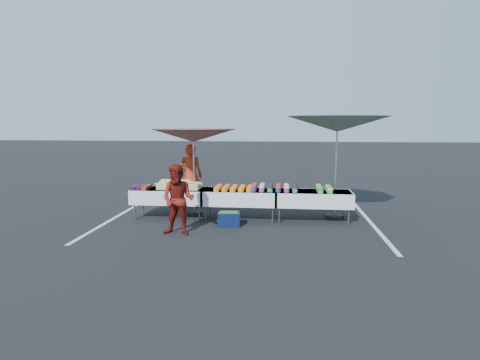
# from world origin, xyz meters

# --- Properties ---
(ground) EXTENTS (80.00, 80.00, 0.00)m
(ground) POSITION_xyz_m (0.00, 0.00, 0.00)
(ground) COLOR black
(stripe_left) EXTENTS (0.10, 5.00, 0.00)m
(stripe_left) POSITION_xyz_m (-3.20, 0.00, 0.00)
(stripe_left) COLOR silver
(stripe_left) RESTS_ON ground
(stripe_right) EXTENTS (0.10, 5.00, 0.00)m
(stripe_right) POSITION_xyz_m (3.20, 0.00, 0.00)
(stripe_right) COLOR silver
(stripe_right) RESTS_ON ground
(table_left) EXTENTS (1.86, 0.81, 0.75)m
(table_left) POSITION_xyz_m (-1.80, 0.00, 0.58)
(table_left) COLOR white
(table_left) RESTS_ON ground
(table_center) EXTENTS (1.86, 0.81, 0.75)m
(table_center) POSITION_xyz_m (0.00, 0.00, 0.58)
(table_center) COLOR white
(table_center) RESTS_ON ground
(table_right) EXTENTS (1.86, 0.81, 0.75)m
(table_right) POSITION_xyz_m (1.80, 0.00, 0.58)
(table_right) COLOR white
(table_right) RESTS_ON ground
(berry_punnets) EXTENTS (0.40, 0.54, 0.08)m
(berry_punnets) POSITION_xyz_m (-2.51, -0.06, 0.79)
(berry_punnets) COLOR black
(berry_punnets) RESTS_ON table_left
(corn_pile) EXTENTS (1.16, 0.57, 0.26)m
(corn_pile) POSITION_xyz_m (-1.56, 0.04, 0.84)
(corn_pile) COLOR #A8BE61
(corn_pile) RESTS_ON table_left
(plastic_bags) EXTENTS (0.30, 0.25, 0.05)m
(plastic_bags) POSITION_xyz_m (-1.50, -0.30, 0.78)
(plastic_bags) COLOR white
(plastic_bags) RESTS_ON table_left
(carrot_bowls) EXTENTS (0.95, 0.69, 0.11)m
(carrot_bowls) POSITION_xyz_m (-0.15, -0.01, 0.80)
(carrot_bowls) COLOR orange
(carrot_bowls) RESTS_ON table_center
(potato_cups) EXTENTS (1.14, 0.58, 0.16)m
(potato_cups) POSITION_xyz_m (0.85, 0.00, 0.83)
(potato_cups) COLOR #203B98
(potato_cups) RESTS_ON table_right
(bean_baskets) EXTENTS (0.36, 0.68, 0.15)m
(bean_baskets) POSITION_xyz_m (2.06, -0.01, 0.82)
(bean_baskets) COLOR green
(bean_baskets) RESTS_ON table_right
(vendor) EXTENTS (0.69, 0.48, 1.82)m
(vendor) POSITION_xyz_m (-1.55, 1.32, 0.91)
(vendor) COLOR red
(vendor) RESTS_ON ground
(customer) EXTENTS (0.81, 0.66, 1.53)m
(customer) POSITION_xyz_m (-1.18, -1.50, 0.77)
(customer) COLOR maroon
(customer) RESTS_ON ground
(umbrella_left) EXTENTS (2.47, 2.47, 2.28)m
(umbrella_left) POSITION_xyz_m (-1.25, 0.40, 2.06)
(umbrella_left) COLOR black
(umbrella_left) RESTS_ON ground
(umbrella_right) EXTENTS (3.04, 3.04, 2.60)m
(umbrella_right) POSITION_xyz_m (2.38, 0.40, 2.36)
(umbrella_right) COLOR black
(umbrella_right) RESTS_ON ground
(storage_bin) EXTENTS (0.54, 0.41, 0.33)m
(storage_bin) POSITION_xyz_m (-0.19, -0.65, 0.17)
(storage_bin) COLOR #0C183F
(storage_bin) RESTS_ON ground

